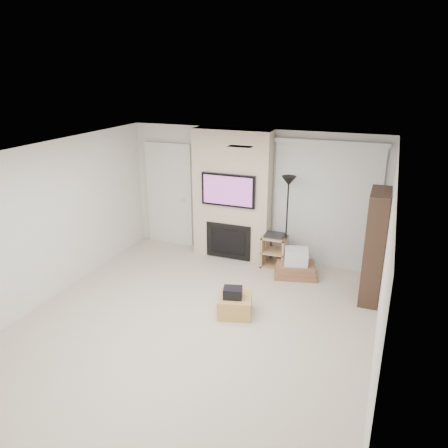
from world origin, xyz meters
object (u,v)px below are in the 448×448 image
at_px(bookshelf, 375,247).
at_px(floor_lamp, 288,197).
at_px(box_stack, 296,265).
at_px(av_stand, 274,249).
at_px(ottoman, 235,305).

bearing_deg(bookshelf, floor_lamp, 159.41).
height_order(box_stack, bookshelf, bookshelf).
bearing_deg(av_stand, ottoman, -93.34).
bearing_deg(bookshelf, av_stand, 161.14).
bearing_deg(av_stand, box_stack, -26.80).
xyz_separation_m(floor_lamp, box_stack, (0.25, -0.21, -1.20)).
bearing_deg(box_stack, av_stand, 153.20).
relative_size(floor_lamp, av_stand, 2.68).
bearing_deg(ottoman, box_stack, 70.70).
height_order(av_stand, box_stack, av_stand).
bearing_deg(av_stand, floor_lamp, -5.36).
xyz_separation_m(av_stand, bookshelf, (1.77, -0.60, 0.55)).
relative_size(ottoman, floor_lamp, 0.28).
bearing_deg(floor_lamp, box_stack, -40.54).
bearing_deg(box_stack, ottoman, -109.30).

